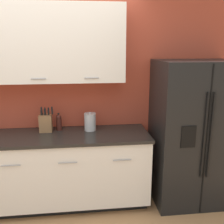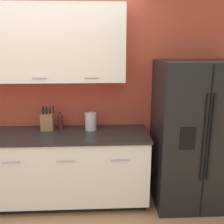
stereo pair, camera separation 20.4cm
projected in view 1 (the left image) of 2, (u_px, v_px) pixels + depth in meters
The scene contains 6 objects.
wall_back at pixel (39, 81), 3.13m from camera, with size 10.00×0.39×2.60m.
counter_unit at pixel (45, 170), 3.11m from camera, with size 2.45×0.64×0.90m.
refrigerator at pixel (193, 133), 3.16m from camera, with size 0.93×0.73×1.73m.
knife_block at pixel (46, 123), 3.10m from camera, with size 0.16×0.12×0.30m.
oil_bottle at pixel (59, 122), 3.15m from camera, with size 0.07×0.07×0.21m.
steel_canister at pixel (90, 122), 3.15m from camera, with size 0.14×0.14×0.23m.
Camera 1 is at (0.51, -1.96, 1.90)m, focal length 42.00 mm.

